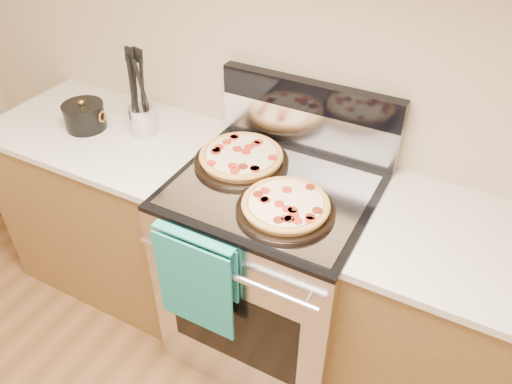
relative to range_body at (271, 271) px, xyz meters
The scene contains 16 objects.
wall_back 0.97m from the range_body, 90.00° to the left, with size 4.00×4.00×0.00m, color #C5AD8E.
range_body is the anchor object (origin of this frame).
oven_window 0.34m from the range_body, 90.00° to the right, with size 0.56×0.01×0.40m, color black.
cooktop 0.46m from the range_body, ahead, with size 0.76×0.68×0.02m, color black.
backsplash_lower 0.64m from the range_body, 90.00° to the left, with size 0.76×0.06×0.18m, color silver.
backsplash_upper 0.77m from the range_body, 90.00° to the left, with size 0.76×0.06×0.12m, color black.
oven_handle 0.51m from the range_body, 90.00° to the right, with size 0.03×0.03×0.70m, color silver.
dish_towel 0.47m from the range_body, 107.74° to the right, with size 0.32×0.05×0.42m, color #187A6B, non-canonical shape.
foil_sheet 0.47m from the range_body, 90.00° to the right, with size 0.70×0.55×0.01m, color gray.
cabinet_left 0.88m from the range_body, behind, with size 1.00×0.62×0.88m, color brown.
countertop_left 0.99m from the range_body, behind, with size 1.02×0.64×0.03m, color beige.
cabinet_right 0.88m from the range_body, ahead, with size 1.00×0.62×0.88m, color brown.
pepperoni_pizza_back 0.54m from the range_body, 158.75° to the left, with size 0.37×0.37×0.05m, color #B07C36, non-canonical shape.
pepperoni_pizza_front 0.52m from the range_body, 48.49° to the right, with size 0.35×0.35×0.05m, color #B07C36, non-canonical shape.
utensil_crock 0.86m from the range_body, behind, with size 0.11×0.11×0.14m, color silver.
saucepan 1.08m from the range_body, behind, with size 0.18×0.18×0.11m, color black.
Camera 1 is at (0.65, 0.29, 2.07)m, focal length 35.00 mm.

